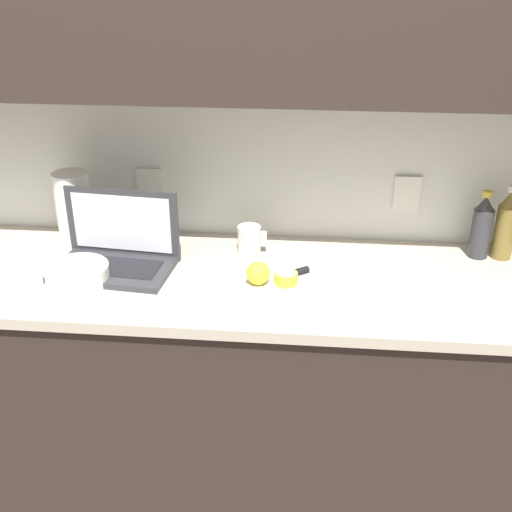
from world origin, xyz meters
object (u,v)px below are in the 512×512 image
at_px(lemon_half_cut, 286,278).
at_px(bottle_green_soda, 482,227).
at_px(cutting_board, 301,278).
at_px(bowl_white, 77,274).
at_px(paper_towel_roll, 74,208).
at_px(lemon_whole_beside, 258,273).
at_px(measuring_cup, 249,239).
at_px(laptop, 117,250).
at_px(bottle_oil_tall, 506,225).
at_px(knife, 303,271).

height_order(lemon_half_cut, bottle_green_soda, bottle_green_soda).
height_order(cutting_board, bowl_white, bowl_white).
distance_m(bottle_green_soda, paper_towel_roll, 1.37).
distance_m(cutting_board, lemon_whole_beside, 0.15).
height_order(lemon_half_cut, measuring_cup, measuring_cup).
relative_size(bowl_white, paper_towel_roll, 0.77).
height_order(laptop, bottle_green_soda, laptop).
relative_size(measuring_cup, paper_towel_roll, 0.39).
relative_size(cutting_board, lemon_whole_beside, 4.64).
relative_size(cutting_board, measuring_cup, 3.39).
distance_m(lemon_whole_beside, bottle_green_soda, 0.77).
distance_m(lemon_whole_beside, bottle_oil_tall, 0.84).
height_order(cutting_board, measuring_cup, measuring_cup).
xyz_separation_m(lemon_half_cut, measuring_cup, (-0.13, 0.22, 0.02)).
bearing_deg(measuring_cup, bowl_white, -152.48).
bearing_deg(lemon_half_cut, laptop, 171.71).
height_order(cutting_board, knife, knife).
height_order(laptop, lemon_half_cut, laptop).
bearing_deg(cutting_board, knife, 79.91).
xyz_separation_m(knife, paper_towel_roll, (-0.79, 0.19, 0.11)).
relative_size(knife, measuring_cup, 2.56).
relative_size(cutting_board, knife, 1.32).
relative_size(laptop, bottle_green_soda, 1.69).
xyz_separation_m(cutting_board, bottle_oil_tall, (0.66, 0.22, 0.11)).
bearing_deg(lemon_half_cut, measuring_cup, 121.16).
distance_m(laptop, bottle_green_soda, 1.19).
distance_m(lemon_half_cut, bottle_oil_tall, 0.76).
bearing_deg(measuring_cup, bottle_oil_tall, 2.72).
bearing_deg(knife, paper_towel_roll, 133.46).
distance_m(lemon_half_cut, bowl_white, 0.64).
relative_size(lemon_whole_beside, bowl_white, 0.37).
relative_size(laptop, paper_towel_roll, 1.56).
distance_m(cutting_board, lemon_half_cut, 0.07).
xyz_separation_m(cutting_board, lemon_half_cut, (-0.05, -0.05, 0.02)).
relative_size(cutting_board, bottle_green_soda, 1.44).
xyz_separation_m(bottle_oil_tall, measuring_cup, (-0.84, -0.04, -0.07)).
distance_m(lemon_half_cut, bottle_green_soda, 0.69).
bearing_deg(bottle_green_soda, paper_towel_roll, -179.72).
bearing_deg(lemon_half_cut, knife, 54.83).
distance_m(laptop, paper_towel_roll, 0.27).
height_order(measuring_cup, paper_towel_roll, paper_towel_roll).
height_order(knife, bowl_white, bowl_white).
height_order(bottle_oil_tall, bowl_white, bottle_oil_tall).
distance_m(bottle_green_soda, bowl_white, 1.31).
bearing_deg(bottle_oil_tall, lemon_whole_beside, -160.95).
bearing_deg(measuring_cup, laptop, -160.93).
distance_m(cutting_board, bowl_white, 0.69).
height_order(bottle_oil_tall, measuring_cup, bottle_oil_tall).
bearing_deg(laptop, bottle_oil_tall, 13.87).
relative_size(knife, paper_towel_roll, 1.01).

